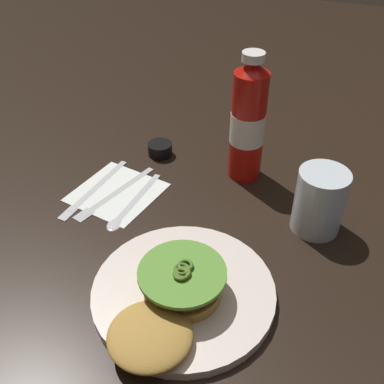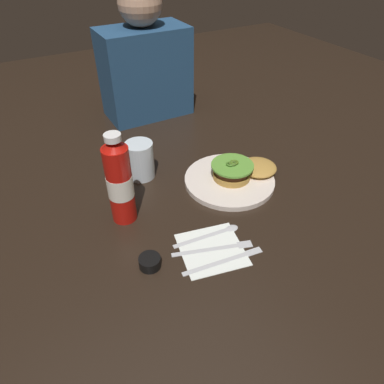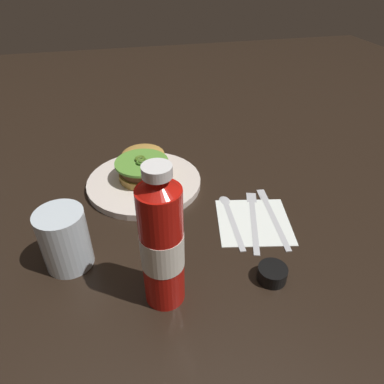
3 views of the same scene
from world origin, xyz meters
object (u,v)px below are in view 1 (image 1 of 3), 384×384
Objects in this scene: condiment_cup at (160,149)px; butter_knife at (91,191)px; ketchup_bottle at (248,123)px; dinner_plate at (184,292)px; fork_utensil at (110,196)px; napkin at (117,192)px; water_glass at (319,201)px; spoon_utensil at (128,207)px; burger_sandwich at (171,301)px.

condiment_cup is 0.25× the size of butter_knife.
condiment_cup is at bearing -92.63° from ketchup_bottle.
dinner_plate reaches higher than fork_utensil.
water_glass is at bearing 94.55° from napkin.
napkin is at bearing -85.45° from water_glass.
dinner_plate reaches higher than butter_knife.
dinner_plate is 0.28m from water_glass.
dinner_plate is 1.38× the size of fork_utensil.
water_glass is at bearing 96.33° from butter_knife.
butter_knife is (-0.17, -0.25, -0.00)m from dinner_plate.
spoon_utensil is at bearing -132.60° from dinner_plate.
napkin is 0.83× the size of spoon_utensil.
dinner_plate is at bearing 51.18° from fork_utensil.
ketchup_bottle is 2.20× the size of water_glass.
burger_sandwich is 0.25m from spoon_utensil.
burger_sandwich reaches higher than dinner_plate.
spoon_utensil is at bearing 76.85° from butter_knife.
fork_utensil is (-0.17, -0.21, -0.00)m from dinner_plate.
dinner_plate is 5.29× the size of condiment_cup.
butter_knife is at bearing -130.48° from burger_sandwich.
burger_sandwich is at bearing 40.04° from spoon_utensil.
condiment_cup is at bearing -155.12° from burger_sandwich.
condiment_cup is 0.28× the size of spoon_utensil.
butter_knife is at bearing -58.51° from ketchup_bottle.
burger_sandwich is 0.42m from condiment_cup.
dinner_plate reaches higher than spoon_utensil.
ketchup_bottle is 1.23× the size of butter_knife.
water_glass reaches higher than dinner_plate.
dinner_plate is 0.23m from spoon_utensil.
dinner_plate is 1.08× the size of ketchup_bottle.
burger_sandwich is 1.83× the size of water_glass.
ketchup_bottle is 0.33m from butter_knife.
ketchup_bottle is 1.68× the size of napkin.
ketchup_bottle is at bearing 121.49° from butter_knife.
burger_sandwich is 0.31m from napkin.
butter_knife is at bearing -83.67° from water_glass.
condiment_cup is 0.26× the size of fork_utensil.
spoon_utensil is (-0.15, -0.17, -0.00)m from dinner_plate.
spoon_utensil is (-0.19, -0.16, -0.03)m from burger_sandwich.
ketchup_bottle reaches higher than dinner_plate.
water_glass reaches higher than burger_sandwich.
fork_utensil is at bearing -53.68° from ketchup_bottle.
water_glass reaches higher than butter_knife.
condiment_cup is at bearing -109.56° from water_glass.
spoon_utensil is at bearing 47.84° from napkin.
napkin is 0.05m from butter_knife.
fork_utensil is at bearing -128.82° from dinner_plate.
water_glass is at bearing 54.10° from ketchup_bottle.
dinner_plate is 1.32× the size of butter_knife.
ketchup_bottle is 0.28m from napkin.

